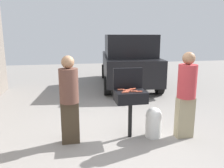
# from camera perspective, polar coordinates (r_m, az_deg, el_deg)

# --- Properties ---
(ground_plane) EXTENTS (24.00, 24.00, 0.00)m
(ground_plane) POSITION_cam_1_polar(r_m,az_deg,el_deg) (4.61, 2.57, -13.85)
(ground_plane) COLOR gray
(bbq_grill) EXTENTS (0.60, 0.44, 0.96)m
(bbq_grill) POSITION_cam_1_polar(r_m,az_deg,el_deg) (4.47, 4.65, -3.58)
(bbq_grill) COLOR black
(bbq_grill) RESTS_ON ground
(grill_lid_open) EXTENTS (0.60, 0.05, 0.42)m
(grill_lid_open) POSITION_cam_1_polar(r_m,az_deg,el_deg) (4.59, 3.99, 1.43)
(grill_lid_open) COLOR black
(grill_lid_open) RESTS_ON bbq_grill
(hot_dog_0) EXTENTS (0.13, 0.03, 0.03)m
(hot_dog_0) POSITION_cam_1_polar(r_m,az_deg,el_deg) (4.37, 5.56, -1.81)
(hot_dog_0) COLOR #B74C33
(hot_dog_0) RESTS_ON bbq_grill
(hot_dog_1) EXTENTS (0.13, 0.04, 0.03)m
(hot_dog_1) POSITION_cam_1_polar(r_m,az_deg,el_deg) (4.35, 6.78, -1.91)
(hot_dog_1) COLOR #B74C33
(hot_dog_1) RESTS_ON bbq_grill
(hot_dog_2) EXTENTS (0.13, 0.04, 0.03)m
(hot_dog_2) POSITION_cam_1_polar(r_m,az_deg,el_deg) (4.49, 2.25, -1.39)
(hot_dog_2) COLOR #C6593D
(hot_dog_2) RESTS_ON bbq_grill
(hot_dog_3) EXTENTS (0.13, 0.04, 0.03)m
(hot_dog_3) POSITION_cam_1_polar(r_m,az_deg,el_deg) (4.56, 5.20, -1.21)
(hot_dog_3) COLOR #B74C33
(hot_dog_3) RESTS_ON bbq_grill
(hot_dog_4) EXTENTS (0.13, 0.03, 0.03)m
(hot_dog_4) POSITION_cam_1_polar(r_m,az_deg,el_deg) (4.45, 3.60, -1.53)
(hot_dog_4) COLOR #B74C33
(hot_dog_4) RESTS_ON bbq_grill
(hot_dog_5) EXTENTS (0.13, 0.03, 0.03)m
(hot_dog_5) POSITION_cam_1_polar(r_m,az_deg,el_deg) (4.42, 4.22, -1.64)
(hot_dog_5) COLOR #C6593D
(hot_dog_5) RESTS_ON bbq_grill
(hot_dog_6) EXTENTS (0.13, 0.04, 0.03)m
(hot_dog_6) POSITION_cam_1_polar(r_m,az_deg,el_deg) (4.34, 3.64, -1.88)
(hot_dog_6) COLOR #B74C33
(hot_dog_6) RESTS_ON bbq_grill
(hot_dog_7) EXTENTS (0.13, 0.04, 0.03)m
(hot_dog_7) POSITION_cam_1_polar(r_m,az_deg,el_deg) (4.52, 4.93, -1.34)
(hot_dog_7) COLOR #AD4228
(hot_dog_7) RESTS_ON bbq_grill
(hot_dog_8) EXTENTS (0.13, 0.04, 0.03)m
(hot_dog_8) POSITION_cam_1_polar(r_m,az_deg,el_deg) (4.28, 3.33, -2.08)
(hot_dog_8) COLOR #C6593D
(hot_dog_8) RESTS_ON bbq_grill
(propane_tank) EXTENTS (0.32, 0.32, 0.62)m
(propane_tank) POSITION_cam_1_polar(r_m,az_deg,el_deg) (4.70, 10.38, -9.24)
(propane_tank) COLOR silver
(propane_tank) RESTS_ON ground
(person_left) EXTENTS (0.35, 0.35, 1.67)m
(person_left) POSITION_cam_1_polar(r_m,az_deg,el_deg) (4.27, -10.68, -3.21)
(person_left) COLOR #3F3323
(person_left) RESTS_ON ground
(person_right) EXTENTS (0.36, 0.36, 1.71)m
(person_right) POSITION_cam_1_polar(r_m,az_deg,el_deg) (4.66, 18.14, -1.98)
(person_right) COLOR gray
(person_right) RESTS_ON ground
(parked_minivan) EXTENTS (2.47, 4.60, 2.02)m
(parked_minivan) POSITION_cam_1_polar(r_m,az_deg,el_deg) (9.16, 4.04, 6.03)
(parked_minivan) COLOR black
(parked_minivan) RESTS_ON ground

